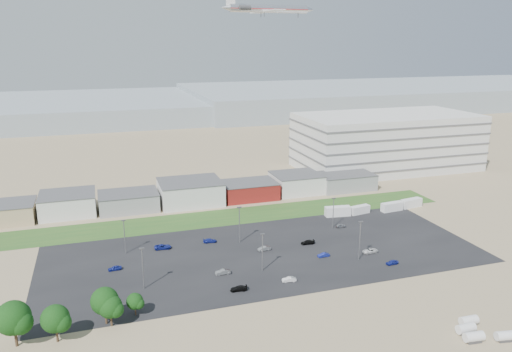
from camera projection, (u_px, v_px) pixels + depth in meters
name	position (u px, v px, depth m)	size (l,w,h in m)	color
ground	(271.00, 289.00, 118.81)	(700.00, 700.00, 0.00)	#937D5E
parking_lot	(264.00, 253.00, 138.66)	(120.00, 50.00, 0.01)	black
grass_strip	(219.00, 218.00, 166.56)	(160.00, 16.00, 0.02)	#275620
hills_backdrop	(190.00, 106.00, 418.81)	(700.00, 200.00, 9.00)	gray
building_row	(160.00, 195.00, 177.92)	(170.00, 20.00, 8.00)	silver
parking_garage	(386.00, 141.00, 229.52)	(80.00, 40.00, 25.00)	silver
storage_tank_nw	(466.00, 328.00, 100.42)	(3.84, 1.92, 2.31)	silver
storage_tank_ne	(469.00, 320.00, 103.29)	(3.79, 1.89, 2.27)	silver
storage_tank_sw	(474.00, 337.00, 97.56)	(3.89, 1.95, 2.34)	silver
storage_tank_se	(505.00, 336.00, 97.94)	(3.73, 1.86, 2.24)	silver
box_trailer_a	(338.00, 211.00, 168.09)	(8.64, 2.70, 3.24)	silver
box_trailer_b	(360.00, 210.00, 170.36)	(7.33, 2.29, 2.75)	silver
box_trailer_c	(392.00, 207.00, 173.15)	(7.94, 2.48, 2.98)	silver
box_trailer_d	(411.00, 203.00, 176.95)	(8.11, 2.53, 3.04)	silver
tree_far_left	(14.00, 321.00, 95.14)	(7.13, 7.13, 10.70)	black
tree_left	(55.00, 322.00, 96.79)	(5.90, 5.90, 8.86)	black
tree_mid	(105.00, 304.00, 103.00)	(6.16, 6.16, 9.25)	black
tree_right	(110.00, 309.00, 102.32)	(5.27, 5.27, 7.90)	black
tree_near	(135.00, 303.00, 106.71)	(3.85, 3.85, 5.77)	black
lightpole_front_l	(143.00, 269.00, 117.56)	(1.23, 0.51, 10.43)	slate
lightpole_front_m	(262.00, 252.00, 126.88)	(1.20, 0.50, 10.17)	slate
lightpole_front_r	(360.00, 241.00, 133.41)	(1.28, 0.53, 10.91)	slate
lightpole_back_l	(125.00, 237.00, 137.49)	(1.15, 0.48, 9.78)	slate
lightpole_back_m	(239.00, 225.00, 145.08)	(1.28, 0.53, 10.84)	slate
lightpole_back_r	(333.00, 213.00, 156.39)	(1.16, 0.48, 9.86)	slate
airliner	(269.00, 9.00, 204.95)	(41.44, 28.25, 12.24)	silver
parked_car_0	(370.00, 251.00, 138.88)	(1.97, 4.27, 1.19)	silver
parked_car_1	(324.00, 255.00, 136.29)	(1.18, 3.39, 1.12)	navy
parked_car_2	(392.00, 262.00, 131.68)	(1.38, 3.44, 1.17)	navy
parked_car_3	(239.00, 288.00, 117.79)	(1.64, 4.04, 1.17)	black
parked_car_4	(223.00, 272.00, 126.08)	(1.36, 3.91, 1.29)	#595B5E
parked_car_5	(115.00, 268.00, 128.33)	(1.38, 3.44, 1.17)	navy
parked_car_6	(210.00, 241.00, 146.05)	(1.61, 3.96, 1.15)	navy
parked_car_7	(264.00, 248.00, 140.39)	(1.33, 3.81, 1.25)	#595B5E
parked_car_8	(341.00, 226.00, 157.87)	(1.33, 3.31, 1.13)	#A5A5AA
parked_car_9	(163.00, 247.00, 141.48)	(2.18, 4.74, 1.32)	navy
parked_car_10	(110.00, 309.00, 108.85)	(1.55, 3.81, 1.11)	#595B5E
parked_car_12	(308.00, 242.00, 144.88)	(1.63, 4.01, 1.16)	black
parked_car_13	(289.00, 279.00, 122.27)	(1.23, 3.53, 1.16)	silver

